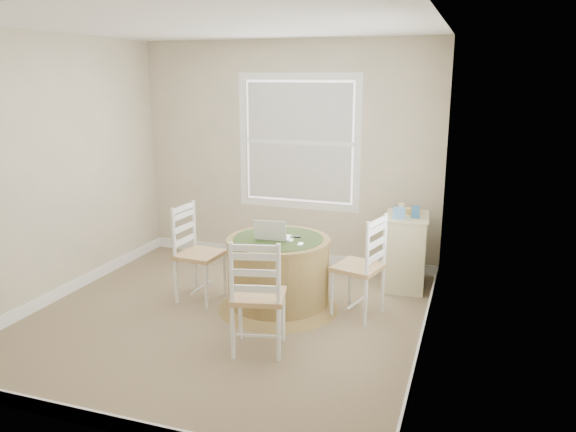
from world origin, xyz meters
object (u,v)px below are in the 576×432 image
(chair_left, at_px, (200,254))
(chair_right, at_px, (358,267))
(round_table, at_px, (278,270))
(corner_chest, at_px, (405,251))
(laptop, at_px, (273,236))
(chair_near, at_px, (258,296))

(chair_left, bearing_deg, chair_right, -81.31)
(round_table, bearing_deg, chair_left, 175.90)
(chair_left, relative_size, chair_right, 1.00)
(round_table, xyz_separation_m, corner_chest, (1.08, 0.97, 0.01))
(corner_chest, bearing_deg, laptop, -143.23)
(chair_left, distance_m, chair_right, 1.57)
(corner_chest, bearing_deg, chair_left, -156.79)
(chair_near, bearing_deg, chair_right, -136.68)
(laptop, bearing_deg, round_table, -153.58)
(round_table, xyz_separation_m, chair_right, (0.75, 0.09, 0.09))
(chair_right, distance_m, laptop, 0.85)
(chair_left, bearing_deg, chair_near, -126.93)
(chair_near, distance_m, corner_chest, 2.06)
(chair_left, relative_size, chair_near, 1.00)
(round_table, height_order, corner_chest, corner_chest)
(chair_left, height_order, corner_chest, chair_left)
(chair_right, bearing_deg, chair_left, -70.30)
(laptop, relative_size, corner_chest, 0.42)
(chair_right, bearing_deg, corner_chest, 174.61)
(chair_right, distance_m, corner_chest, 0.93)
(round_table, height_order, chair_right, chair_right)
(chair_left, bearing_deg, round_table, -83.39)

